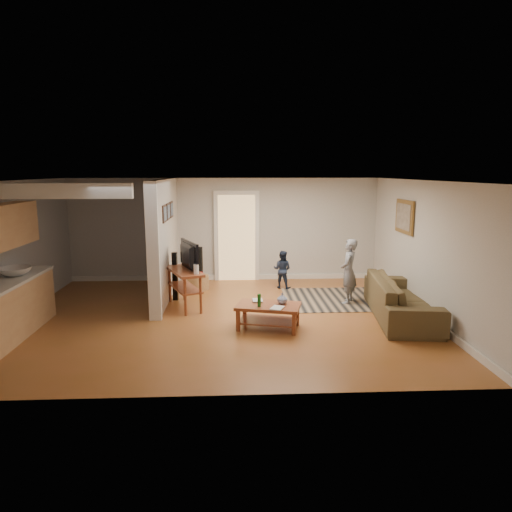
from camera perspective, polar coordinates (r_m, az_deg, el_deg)
The scene contains 11 objects.
ground at distance 8.55m, azimuth -4.26°, elevation -7.63°, with size 7.50×7.50×0.00m, color brown.
room_shell at distance 8.72m, azimuth -11.34°, elevation 2.41°, with size 7.54×6.02×2.52m.
area_rug at distance 9.85m, azimuth 11.08°, elevation -5.28°, with size 2.53×1.85×0.01m, color black.
sofa at distance 8.93m, azimuth 17.57°, elevation -7.30°, with size 2.48×0.97×0.72m, color #4C4126.
coffee_table at distance 7.86m, azimuth 1.67°, elevation -6.73°, with size 1.19×0.87×0.63m.
tv_console at distance 9.05m, azimuth -8.88°, elevation -2.14°, with size 0.89×1.29×1.04m.
speaker_left at distance 9.64m, azimuth -10.08°, elevation -2.51°, with size 0.10×0.10×1.02m, color black.
speaker_right at distance 11.07m, azimuth -6.97°, elevation -1.10°, with size 0.09×0.09×0.87m, color black.
toy_basket at distance 10.49m, azimuth -7.28°, elevation -3.19°, with size 0.50×0.50×0.44m.
child at distance 9.60m, azimuth 11.36°, elevation -5.75°, with size 0.48×0.32×1.33m, color slate.
toddler at distance 10.59m, azimuth 3.27°, elevation -4.01°, with size 0.43×0.33×0.88m, color #1C253B.
Camera 1 is at (0.24, -8.11, 2.67)m, focal length 32.00 mm.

